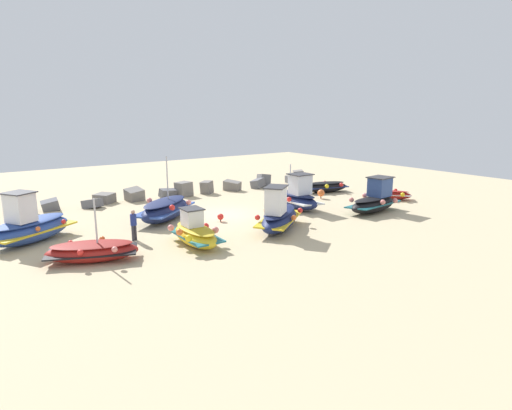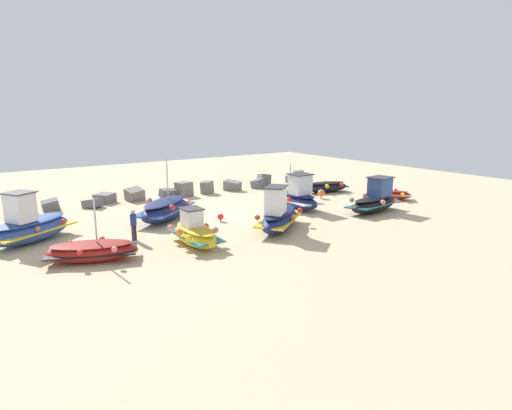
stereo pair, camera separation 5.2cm
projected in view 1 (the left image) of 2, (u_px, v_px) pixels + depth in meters
ground_plane at (225, 214)px, 28.12m from camera, size 59.62×59.62×0.00m
fishing_boat_0 at (30, 227)px, 22.14m from camera, size 4.83×3.91×2.71m
fishing_boat_1 at (279, 216)px, 24.40m from camera, size 4.77×4.13×2.64m
fishing_boat_2 at (92, 251)px, 19.43m from camera, size 4.30×2.96×2.90m
fishing_boat_3 at (295, 197)px, 29.72m from camera, size 2.42×4.50×3.03m
fishing_boat_4 at (390, 194)px, 32.76m from camera, size 3.00×3.25×0.79m
fishing_boat_5 at (165, 209)px, 26.56m from camera, size 4.90×4.44×3.89m
fishing_boat_6 at (326, 187)px, 35.55m from camera, size 3.99×2.37×0.86m
fishing_boat_7 at (374, 201)px, 28.69m from camera, size 4.49×2.29×2.35m
fishing_boat_8 at (195, 233)px, 21.76m from camera, size 2.10×3.83×1.85m
person_walking at (134, 223)px, 22.35m from camera, size 0.32×0.32×1.64m
breakwater_rocks at (186, 190)px, 34.36m from camera, size 27.30×2.91×1.28m
mooring_buoy_0 at (220, 217)px, 26.32m from camera, size 0.39×0.39×0.49m
mooring_buoy_1 at (321, 193)px, 33.02m from camera, size 0.55×0.55×0.70m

